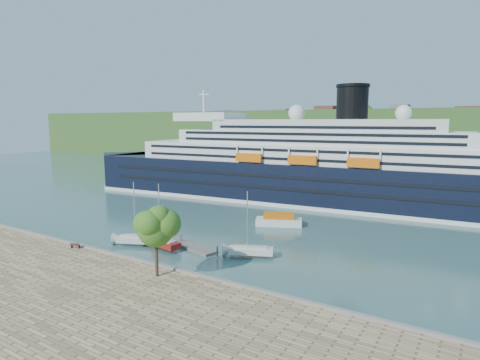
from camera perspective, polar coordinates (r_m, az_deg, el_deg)
The scene contains 11 objects.
ground at distance 58.96m, azimuth -16.32°, elevation -11.24°, with size 400.00×400.00×0.00m, color #315857.
far_hillside at distance 186.63m, azimuth 18.82°, elevation 5.69°, with size 400.00×50.00×24.00m, color #335522.
quay_coping at distance 58.47m, azimuth -16.52°, elevation -10.23°, with size 220.00×0.50×0.30m, color slate.
cruise_ship at distance 97.58m, azimuth 7.96°, elevation 4.99°, with size 122.77×17.88×27.57m, color black, non-canonical shape.
park_bench at distance 64.21m, azimuth -22.36°, elevation -8.55°, with size 1.40×0.58×0.90m, color #482414, non-canonical shape.
promenade_tree at distance 48.97m, azimuth -11.87°, elevation -8.06°, with size 5.74×5.74×9.51m, color #275F19, non-canonical shape.
floating_pontoon at distance 66.96m, azimuth -9.55°, elevation -8.43°, with size 19.63×2.40×0.44m, color slate, non-canonical shape.
sailboat_white_near at distance 64.72m, azimuth -14.32°, elevation -4.93°, with size 7.49×2.08×9.68m, color silver, non-canonical shape.
sailboat_red at distance 62.32m, azimuth -11.10°, elevation -5.36°, with size 7.46×2.07×9.64m, color maroon, non-canonical shape.
sailboat_white_far at distance 57.58m, azimuth 1.54°, elevation -6.57°, with size 7.13×1.98×9.21m, color silver, non-canonical shape.
tender_launch at distance 75.85m, azimuth 5.53°, elevation -5.58°, with size 8.61×2.94×2.38m, color orange, non-canonical shape.
Camera 1 is at (41.78, -36.74, 19.52)m, focal length 30.00 mm.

